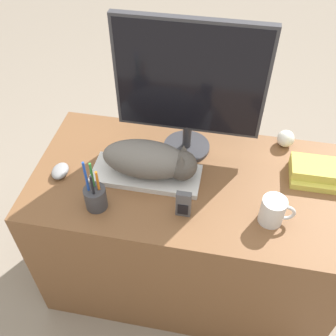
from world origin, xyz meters
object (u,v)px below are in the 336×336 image
object	(u,v)px
monitor	(189,84)
baseball	(286,138)
coffee_mug	(273,211)
phone	(185,204)
book_stack	(319,172)
cat	(152,160)
computer_mouse	(60,171)
keyboard	(146,175)
pen_cup	(95,197)

from	to	relation	value
monitor	baseball	bearing A→B (deg)	13.86
coffee_mug	phone	distance (m)	0.31
book_stack	phone	bearing A→B (deg)	-150.47
book_stack	cat	bearing A→B (deg)	-169.33
monitor	computer_mouse	xyz separation A→B (m)	(-0.47, -0.24, -0.30)
baseball	book_stack	world-z (taller)	baseball
keyboard	computer_mouse	world-z (taller)	computer_mouse
pen_cup	computer_mouse	bearing A→B (deg)	146.32
monitor	computer_mouse	bearing A→B (deg)	-152.75
coffee_mug	cat	bearing A→B (deg)	164.82
coffee_mug	book_stack	xyz separation A→B (m)	(0.18, 0.24, -0.02)
monitor	keyboard	bearing A→B (deg)	-124.17
coffee_mug	phone	xyz separation A→B (m)	(-0.31, -0.03, 0.00)
phone	book_stack	xyz separation A→B (m)	(0.48, 0.27, -0.02)
keyboard	baseball	distance (m)	0.61
monitor	baseball	distance (m)	0.50
book_stack	monitor	bearing A→B (deg)	172.30
pen_cup	book_stack	bearing A→B (deg)	20.16
cat	monitor	bearing A→B (deg)	61.46
cat	computer_mouse	xyz separation A→B (m)	(-0.36, -0.05, -0.08)
pen_cup	phone	world-z (taller)	pen_cup
baseball	keyboard	bearing A→B (deg)	-151.46
phone	book_stack	world-z (taller)	phone
phone	book_stack	size ratio (longest dim) A/B	0.51
pen_cup	book_stack	world-z (taller)	pen_cup
monitor	coffee_mug	size ratio (longest dim) A/B	4.66
cat	pen_cup	distance (m)	0.25
coffee_mug	baseball	size ratio (longest dim) A/B	1.70
pen_cup	phone	size ratio (longest dim) A/B	2.02
baseball	book_stack	xyz separation A→B (m)	(0.12, -0.17, -0.01)
computer_mouse	phone	bearing A→B (deg)	-11.69
coffee_mug	monitor	bearing A→B (deg)	138.21
coffee_mug	book_stack	distance (m)	0.30
computer_mouse	pen_cup	bearing A→B (deg)	-33.68
keyboard	phone	world-z (taller)	phone
coffee_mug	book_stack	world-z (taller)	coffee_mug
computer_mouse	coffee_mug	size ratio (longest dim) A/B	0.73
computer_mouse	baseball	size ratio (longest dim) A/B	1.24
monitor	pen_cup	distance (m)	0.53
phone	book_stack	bearing A→B (deg)	29.53
cat	pen_cup	world-z (taller)	pen_cup
book_stack	keyboard	bearing A→B (deg)	-169.74
monitor	coffee_mug	world-z (taller)	monitor
book_stack	computer_mouse	bearing A→B (deg)	-170.41
computer_mouse	book_stack	world-z (taller)	book_stack
monitor	book_stack	world-z (taller)	monitor
pen_cup	phone	bearing A→B (deg)	3.81
cat	computer_mouse	bearing A→B (deg)	-172.33
monitor	baseball	xyz separation A→B (m)	(0.41, 0.10, -0.28)
coffee_mug	phone	world-z (taller)	phone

